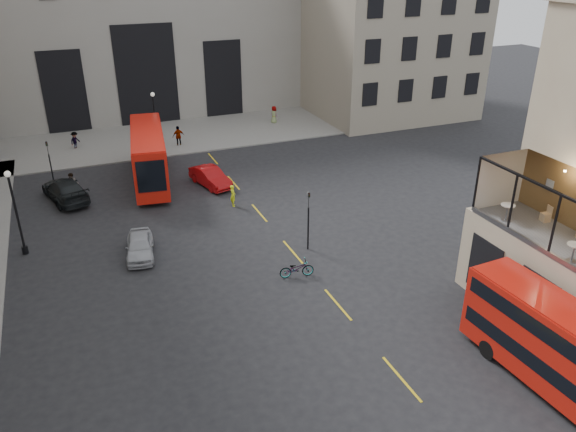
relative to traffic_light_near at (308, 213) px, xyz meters
name	(u,v)px	position (x,y,z in m)	size (l,w,h in m)	color
ground	(440,367)	(1.00, -12.00, -2.42)	(140.00, 140.00, 0.00)	black
host_frontage	(562,293)	(7.50, -12.00, -0.17)	(3.00, 11.00, 4.50)	#C1B291
cafe_floor	(573,249)	(7.50, -12.00, 2.12)	(3.00, 10.00, 0.10)	slate
gateway	(134,24)	(-4.00, 35.99, 6.96)	(35.00, 10.60, 18.00)	gray
building_right	(380,12)	(21.00, 27.97, 7.97)	(16.60, 18.60, 20.00)	gray
pavement_far	(151,138)	(-5.00, 26.00, -2.36)	(40.00, 12.00, 0.12)	slate
traffic_light_near	(308,213)	(0.00, 0.00, 0.00)	(0.16, 0.20, 3.80)	black
traffic_light_far	(49,159)	(-14.00, 16.00, 0.00)	(0.16, 0.20, 3.80)	black
street_lamp_a	(18,218)	(-16.00, 6.00, -0.03)	(0.36, 0.36, 5.33)	black
street_lamp_b	(156,125)	(-5.00, 22.00, -0.03)	(0.36, 0.36, 5.33)	black
bus_near	(570,353)	(4.50, -15.31, -0.25)	(2.80, 9.82, 3.87)	#B5160C
bus_far	(149,154)	(-6.89, 14.65, -0.09)	(3.78, 10.65, 4.16)	red
car_a	(140,246)	(-9.60, 3.08, -1.76)	(1.57, 3.91, 1.33)	#A1A3A9
car_b	(210,177)	(-2.79, 12.12, -1.71)	(1.51, 4.34, 1.43)	#9C090B
car_c	(65,190)	(-13.27, 13.48, -1.63)	(2.23, 5.48, 1.59)	black
bicycle	(297,269)	(-1.89, -2.66, -1.91)	(0.68, 1.95, 1.02)	gray
cyclist	(233,196)	(-2.30, 7.86, -1.64)	(0.58, 0.38, 1.58)	#ECFF1A
pedestrian_a	(73,185)	(-12.70, 14.13, -1.54)	(0.86, 0.67, 1.77)	gray
pedestrian_b	(75,141)	(-11.86, 25.24, -1.60)	(1.07, 0.62, 1.66)	gray
pedestrian_c	(179,136)	(-2.96, 22.55, -1.46)	(1.13, 0.47, 1.92)	gray
pedestrian_d	(274,115)	(7.89, 26.13, -1.50)	(0.90, 0.59, 1.84)	gray
cafe_table_mid	(574,250)	(6.51, -12.81, 2.71)	(0.65, 0.65, 0.82)	beige
cafe_table_far	(507,210)	(6.71, -8.59, 2.73)	(0.67, 0.67, 0.84)	beige
cafe_chair_d	(546,217)	(8.42, -9.39, 2.42)	(0.44, 0.44, 0.79)	tan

